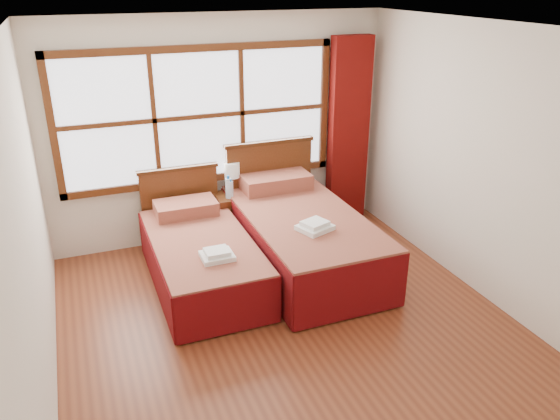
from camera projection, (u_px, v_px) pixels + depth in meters
name	position (u px, v px, depth m)	size (l,w,h in m)	color
floor	(294.00, 333.00, 4.90)	(4.50, 4.50, 0.00)	brown
ceiling	(298.00, 30.00, 3.87)	(4.50, 4.50, 0.00)	white
wall_back	(220.00, 131.00, 6.31)	(4.00, 4.00, 0.00)	silver
wall_left	(26.00, 239.00, 3.72)	(4.50, 4.50, 0.00)	silver
wall_right	(495.00, 169.00, 5.06)	(4.50, 4.50, 0.00)	silver
window	(199.00, 116.00, 6.12)	(3.16, 0.06, 1.56)	white
curtain	(348.00, 131.00, 6.78)	(0.50, 0.16, 2.30)	maroon
bed_left	(201.00, 256.00, 5.63)	(0.99, 2.01, 0.96)	#40200D
bed_right	(300.00, 234.00, 5.97)	(1.18, 2.29, 1.15)	#40200D
nightstand	(235.00, 217.00, 6.51)	(0.44, 0.44, 0.59)	#542912
towels_left	(217.00, 255.00, 5.10)	(0.30, 0.26, 0.09)	white
towels_right	(315.00, 226.00, 5.43)	(0.39, 0.36, 0.09)	white
lamp	(232.00, 171.00, 6.43)	(0.18, 0.18, 0.35)	#BC913C
bottle_near	(229.00, 188.00, 6.25)	(0.07, 0.07, 0.27)	silver
bottle_far	(231.00, 190.00, 6.25)	(0.06, 0.06, 0.24)	silver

